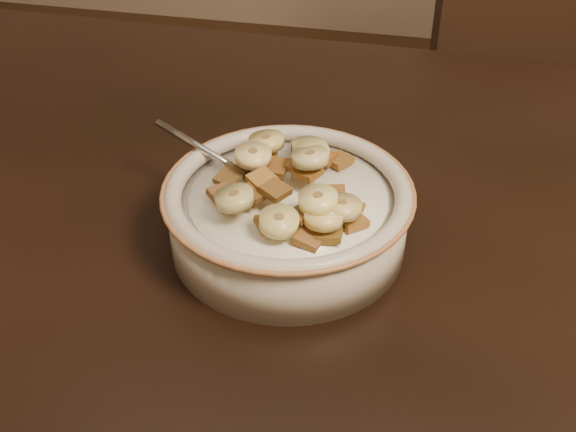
% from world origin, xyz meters
% --- Properties ---
extents(table, '(1.42, 0.92, 0.04)m').
position_xyz_m(table, '(0.00, 0.00, 0.73)').
color(table, black).
rests_on(table, floor).
extents(chair, '(0.54, 0.54, 0.96)m').
position_xyz_m(chair, '(0.16, 0.65, 0.48)').
color(chair, black).
rests_on(chair, floor).
extents(cereal_bowl, '(0.20, 0.20, 0.05)m').
position_xyz_m(cereal_bowl, '(-0.14, 0.02, 0.77)').
color(cereal_bowl, beige).
rests_on(cereal_bowl, table).
extents(milk, '(0.17, 0.17, 0.00)m').
position_xyz_m(milk, '(-0.14, 0.02, 0.80)').
color(milk, white).
rests_on(milk, cereal_bowl).
extents(spoon, '(0.06, 0.05, 0.01)m').
position_xyz_m(spoon, '(-0.17, 0.03, 0.80)').
color(spoon, '#B5BCC5').
rests_on(spoon, cereal_bowl).
extents(cereal_square_0, '(0.02, 0.02, 0.01)m').
position_xyz_m(cereal_square_0, '(-0.17, 0.05, 0.81)').
color(cereal_square_0, brown).
rests_on(cereal_square_0, milk).
extents(cereal_square_1, '(0.03, 0.03, 0.01)m').
position_xyz_m(cereal_square_1, '(-0.13, -0.02, 0.81)').
color(cereal_square_1, brown).
rests_on(cereal_square_1, milk).
extents(cereal_square_2, '(0.03, 0.03, 0.01)m').
position_xyz_m(cereal_square_2, '(-0.11, 0.07, 0.81)').
color(cereal_square_2, brown).
rests_on(cereal_square_2, milk).
extents(cereal_square_3, '(0.02, 0.02, 0.01)m').
position_xyz_m(cereal_square_3, '(-0.18, 0.04, 0.81)').
color(cereal_square_3, brown).
rests_on(cereal_square_3, milk).
extents(cereal_square_4, '(0.03, 0.03, 0.01)m').
position_xyz_m(cereal_square_4, '(-0.18, 0.07, 0.81)').
color(cereal_square_4, '#985623').
rests_on(cereal_square_4, milk).
extents(cereal_square_5, '(0.02, 0.02, 0.01)m').
position_xyz_m(cereal_square_5, '(-0.11, 0.01, 0.81)').
color(cereal_square_5, '#92501A').
rests_on(cereal_square_5, milk).
extents(cereal_square_6, '(0.02, 0.02, 0.01)m').
position_xyz_m(cereal_square_6, '(-0.12, -0.04, 0.80)').
color(cereal_square_6, brown).
rests_on(cereal_square_6, milk).
extents(cereal_square_7, '(0.03, 0.03, 0.01)m').
position_xyz_m(cereal_square_7, '(-0.09, -0.01, 0.80)').
color(cereal_square_7, olive).
rests_on(cereal_square_7, milk).
extents(cereal_square_8, '(0.03, 0.03, 0.01)m').
position_xyz_m(cereal_square_8, '(-0.11, -0.01, 0.81)').
color(cereal_square_8, brown).
rests_on(cereal_square_8, milk).
extents(cereal_square_9, '(0.03, 0.03, 0.01)m').
position_xyz_m(cereal_square_9, '(-0.18, -0.01, 0.81)').
color(cereal_square_9, brown).
rests_on(cereal_square_9, milk).
extents(cereal_square_10, '(0.03, 0.03, 0.01)m').
position_xyz_m(cereal_square_10, '(-0.12, 0.07, 0.81)').
color(cereal_square_10, '#955B19').
rests_on(cereal_square_10, milk).
extents(cereal_square_11, '(0.03, 0.03, 0.01)m').
position_xyz_m(cereal_square_11, '(-0.15, -0.00, 0.82)').
color(cereal_square_11, brown).
rests_on(cereal_square_11, milk).
extents(cereal_square_12, '(0.03, 0.03, 0.01)m').
position_xyz_m(cereal_square_12, '(-0.15, -0.03, 0.81)').
color(cereal_square_12, brown).
rests_on(cereal_square_12, milk).
extents(cereal_square_13, '(0.03, 0.03, 0.01)m').
position_xyz_m(cereal_square_13, '(-0.13, 0.03, 0.82)').
color(cereal_square_13, '#935D26').
rests_on(cereal_square_13, milk).
extents(cereal_square_14, '(0.03, 0.03, 0.01)m').
position_xyz_m(cereal_square_14, '(-0.14, 0.04, 0.82)').
color(cereal_square_14, brown).
rests_on(cereal_square_14, milk).
extents(cereal_square_15, '(0.02, 0.02, 0.01)m').
position_xyz_m(cereal_square_15, '(-0.16, 0.04, 0.82)').
color(cereal_square_15, brown).
rests_on(cereal_square_15, milk).
extents(cereal_square_16, '(0.03, 0.03, 0.01)m').
position_xyz_m(cereal_square_16, '(-0.20, -0.00, 0.81)').
color(cereal_square_16, brown).
rests_on(cereal_square_16, milk).
extents(cereal_square_17, '(0.02, 0.02, 0.01)m').
position_xyz_m(cereal_square_17, '(-0.15, 0.09, 0.81)').
color(cereal_square_17, brown).
rests_on(cereal_square_17, milk).
extents(cereal_square_18, '(0.03, 0.03, 0.01)m').
position_xyz_m(cereal_square_18, '(-0.18, -0.01, 0.81)').
color(cereal_square_18, brown).
rests_on(cereal_square_18, milk).
extents(cereal_square_19, '(0.02, 0.02, 0.01)m').
position_xyz_m(cereal_square_19, '(-0.10, -0.03, 0.81)').
color(cereal_square_19, brown).
rests_on(cereal_square_19, milk).
extents(cereal_square_20, '(0.03, 0.03, 0.01)m').
position_xyz_m(cereal_square_20, '(-0.20, 0.02, 0.81)').
color(cereal_square_20, brown).
rests_on(cereal_square_20, milk).
extents(cereal_square_21, '(0.03, 0.03, 0.01)m').
position_xyz_m(cereal_square_21, '(-0.19, -0.01, 0.81)').
color(cereal_square_21, '#9B5B31').
rests_on(cereal_square_21, milk).
extents(cereal_square_22, '(0.02, 0.02, 0.01)m').
position_xyz_m(cereal_square_22, '(-0.09, 0.00, 0.81)').
color(cereal_square_22, brown).
rests_on(cereal_square_22, milk).
extents(cereal_square_23, '(0.03, 0.03, 0.01)m').
position_xyz_m(cereal_square_23, '(-0.16, 0.01, 0.82)').
color(cereal_square_23, olive).
rests_on(cereal_square_23, milk).
extents(cereal_square_24, '(0.03, 0.03, 0.01)m').
position_xyz_m(cereal_square_24, '(-0.17, -0.00, 0.82)').
color(cereal_square_24, brown).
rests_on(cereal_square_24, milk).
extents(banana_slice_0, '(0.03, 0.04, 0.01)m').
position_xyz_m(banana_slice_0, '(-0.14, -0.04, 0.82)').
color(banana_slice_0, '#C7BD73').
rests_on(banana_slice_0, milk).
extents(banana_slice_1, '(0.04, 0.04, 0.02)m').
position_xyz_m(banana_slice_1, '(-0.13, 0.04, 0.83)').
color(banana_slice_1, '#F3D38B').
rests_on(banana_slice_1, milk).
extents(banana_slice_2, '(0.04, 0.04, 0.02)m').
position_xyz_m(banana_slice_2, '(-0.18, -0.02, 0.82)').
color(banana_slice_2, tan).
rests_on(banana_slice_2, milk).
extents(banana_slice_3, '(0.04, 0.04, 0.01)m').
position_xyz_m(banana_slice_3, '(-0.14, 0.07, 0.82)').
color(banana_slice_3, '#E5CE72').
rests_on(banana_slice_3, milk).
extents(banana_slice_4, '(0.04, 0.04, 0.01)m').
position_xyz_m(banana_slice_4, '(-0.18, 0.04, 0.83)').
color(banana_slice_4, '#F5D88A').
rests_on(banana_slice_4, milk).
extents(banana_slice_5, '(0.04, 0.04, 0.01)m').
position_xyz_m(banana_slice_5, '(-0.17, 0.06, 0.82)').
color(banana_slice_5, tan).
rests_on(banana_slice_5, milk).
extents(banana_slice_6, '(0.03, 0.03, 0.01)m').
position_xyz_m(banana_slice_6, '(-0.11, -0.01, 0.82)').
color(banana_slice_6, '#DBD288').
rests_on(banana_slice_6, milk).
extents(banana_slice_7, '(0.04, 0.04, 0.01)m').
position_xyz_m(banana_slice_7, '(-0.13, 0.04, 0.83)').
color(banana_slice_7, tan).
rests_on(banana_slice_7, milk).
extents(banana_slice_8, '(0.04, 0.04, 0.01)m').
position_xyz_m(banana_slice_8, '(-0.11, -0.02, 0.83)').
color(banana_slice_8, '#F7E69D').
rests_on(banana_slice_8, milk).
extents(banana_slice_9, '(0.04, 0.04, 0.01)m').
position_xyz_m(banana_slice_9, '(-0.11, -0.03, 0.82)').
color(banana_slice_9, '#DFCA6D').
rests_on(banana_slice_9, milk).
extents(banana_slice_10, '(0.04, 0.04, 0.01)m').
position_xyz_m(banana_slice_10, '(-0.10, -0.01, 0.82)').
color(banana_slice_10, tan).
rests_on(banana_slice_10, milk).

